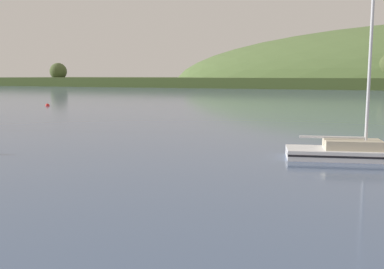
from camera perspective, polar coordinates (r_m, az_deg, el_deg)
name	(u,v)px	position (r m, az deg, el deg)	size (l,w,h in m)	color
sailboat_midwater_white	(368,157)	(31.83, 21.80, -2.66)	(9.72, 5.14, 15.16)	white
mooring_buoy_midchannel	(48,106)	(86.68, -18.19, 3.56)	(0.79, 0.79, 0.87)	red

